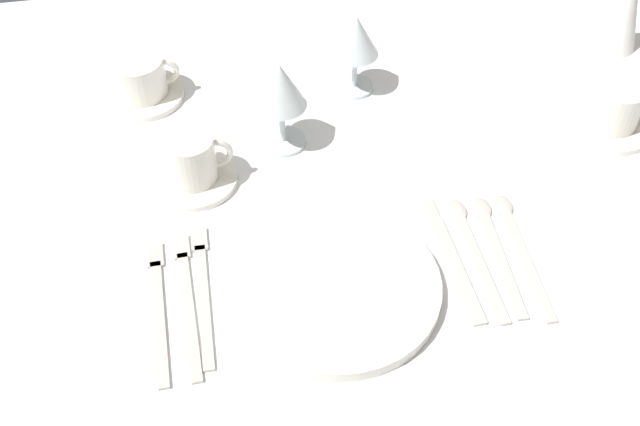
{
  "coord_description": "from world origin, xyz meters",
  "views": [
    {
      "loc": [
        -0.16,
        -0.8,
        1.52
      ],
      "look_at": [
        -0.03,
        -0.11,
        0.76
      ],
      "focal_mm": 42.7,
      "sensor_mm": 36.0,
      "label": 1
    }
  ],
  "objects_px": {
    "spoon_dessert": "(493,240)",
    "coffee_cup_left": "(192,158)",
    "spoon_tea": "(517,239)",
    "coffee_cup_far": "(139,76)",
    "fork_salad": "(158,304)",
    "fork_inner": "(187,297)",
    "wine_glass_left": "(356,39)",
    "coffee_cup_right": "(615,104)",
    "dinner_plate": "(337,287)",
    "dinner_knife": "(453,260)",
    "spoon_soup": "(471,243)",
    "napkin_folded": "(626,4)",
    "fork_outer": "(203,288)",
    "wine_glass_centre": "(281,90)"
  },
  "relations": [
    {
      "from": "dinner_plate",
      "to": "coffee_cup_far",
      "type": "relative_size",
      "value": 2.44
    },
    {
      "from": "wine_glass_centre",
      "to": "coffee_cup_far",
      "type": "bearing_deg",
      "value": 143.99
    },
    {
      "from": "spoon_dessert",
      "to": "coffee_cup_right",
      "type": "xyz_separation_m",
      "value": [
        0.26,
        0.2,
        0.04
      ]
    },
    {
      "from": "coffee_cup_far",
      "to": "wine_glass_centre",
      "type": "distance_m",
      "value": 0.26
    },
    {
      "from": "fork_salad",
      "to": "fork_inner",
      "type": "bearing_deg",
      "value": 7.51
    },
    {
      "from": "fork_outer",
      "to": "spoon_tea",
      "type": "height_order",
      "value": "spoon_tea"
    },
    {
      "from": "spoon_soup",
      "to": "fork_outer",
      "type": "bearing_deg",
      "value": -178.07
    },
    {
      "from": "fork_outer",
      "to": "wine_glass_left",
      "type": "xyz_separation_m",
      "value": [
        0.28,
        0.37,
        0.09
      ]
    },
    {
      "from": "wine_glass_left",
      "to": "napkin_folded",
      "type": "xyz_separation_m",
      "value": [
        0.47,
        0.04,
        -0.01
      ]
    },
    {
      "from": "wine_glass_left",
      "to": "coffee_cup_right",
      "type": "bearing_deg",
      "value": -23.7
    },
    {
      "from": "fork_inner",
      "to": "fork_salad",
      "type": "height_order",
      "value": "same"
    },
    {
      "from": "spoon_soup",
      "to": "coffee_cup_right",
      "type": "height_order",
      "value": "coffee_cup_right"
    },
    {
      "from": "spoon_soup",
      "to": "dinner_plate",
      "type": "bearing_deg",
      "value": -166.6
    },
    {
      "from": "coffee_cup_left",
      "to": "dinner_knife",
      "type": "bearing_deg",
      "value": -33.07
    },
    {
      "from": "fork_salad",
      "to": "wine_glass_left",
      "type": "distance_m",
      "value": 0.52
    },
    {
      "from": "spoon_soup",
      "to": "napkin_folded",
      "type": "bearing_deg",
      "value": 45.7
    },
    {
      "from": "fork_outer",
      "to": "fork_inner",
      "type": "relative_size",
      "value": 0.98
    },
    {
      "from": "fork_inner",
      "to": "spoon_tea",
      "type": "height_order",
      "value": "spoon_tea"
    },
    {
      "from": "spoon_tea",
      "to": "coffee_cup_left",
      "type": "xyz_separation_m",
      "value": [
        -0.42,
        0.19,
        0.04
      ]
    },
    {
      "from": "spoon_soup",
      "to": "spoon_dessert",
      "type": "bearing_deg",
      "value": -0.64
    },
    {
      "from": "dinner_plate",
      "to": "fork_inner",
      "type": "distance_m",
      "value": 0.19
    },
    {
      "from": "dinner_knife",
      "to": "wine_glass_left",
      "type": "distance_m",
      "value": 0.4
    },
    {
      "from": "spoon_soup",
      "to": "spoon_dessert",
      "type": "height_order",
      "value": "same"
    },
    {
      "from": "fork_outer",
      "to": "spoon_dessert",
      "type": "bearing_deg",
      "value": 1.72
    },
    {
      "from": "wine_glass_left",
      "to": "coffee_cup_left",
      "type": "bearing_deg",
      "value": -147.6
    },
    {
      "from": "coffee_cup_right",
      "to": "wine_glass_left",
      "type": "bearing_deg",
      "value": 156.3
    },
    {
      "from": "fork_inner",
      "to": "coffee_cup_right",
      "type": "height_order",
      "value": "coffee_cup_right"
    },
    {
      "from": "dinner_knife",
      "to": "spoon_dessert",
      "type": "relative_size",
      "value": 1.04
    },
    {
      "from": "spoon_tea",
      "to": "wine_glass_centre",
      "type": "xyz_separation_m",
      "value": [
        -0.28,
        0.25,
        0.1
      ]
    },
    {
      "from": "napkin_folded",
      "to": "dinner_plate",
      "type": "bearing_deg",
      "value": -142.66
    },
    {
      "from": "coffee_cup_left",
      "to": "coffee_cup_far",
      "type": "xyz_separation_m",
      "value": [
        -0.07,
        0.21,
        -0.0
      ]
    },
    {
      "from": "spoon_tea",
      "to": "coffee_cup_far",
      "type": "bearing_deg",
      "value": 140.58
    },
    {
      "from": "fork_outer",
      "to": "dinner_knife",
      "type": "bearing_deg",
      "value": -2.24
    },
    {
      "from": "spoon_dessert",
      "to": "wine_glass_left",
      "type": "distance_m",
      "value": 0.39
    },
    {
      "from": "coffee_cup_left",
      "to": "coffee_cup_right",
      "type": "bearing_deg",
      "value": 0.85
    },
    {
      "from": "fork_salad",
      "to": "dinner_knife",
      "type": "height_order",
      "value": "same"
    },
    {
      "from": "fork_outer",
      "to": "spoon_tea",
      "type": "relative_size",
      "value": 1.02
    },
    {
      "from": "dinner_knife",
      "to": "coffee_cup_right",
      "type": "distance_m",
      "value": 0.39
    },
    {
      "from": "dinner_knife",
      "to": "coffee_cup_right",
      "type": "relative_size",
      "value": 2.04
    },
    {
      "from": "fork_outer",
      "to": "coffee_cup_far",
      "type": "relative_size",
      "value": 2.07
    },
    {
      "from": "spoon_dessert",
      "to": "coffee_cup_left",
      "type": "relative_size",
      "value": 2.18
    },
    {
      "from": "dinner_plate",
      "to": "spoon_soup",
      "type": "xyz_separation_m",
      "value": [
        0.19,
        0.05,
        -0.01
      ]
    },
    {
      "from": "spoon_soup",
      "to": "wine_glass_left",
      "type": "xyz_separation_m",
      "value": [
        -0.08,
        0.36,
        0.09
      ]
    },
    {
      "from": "spoon_soup",
      "to": "wine_glass_centre",
      "type": "xyz_separation_m",
      "value": [
        -0.22,
        0.25,
        0.1
      ]
    },
    {
      "from": "wine_glass_centre",
      "to": "spoon_dessert",
      "type": "bearing_deg",
      "value": -44.55
    },
    {
      "from": "spoon_soup",
      "to": "fork_salad",
      "type": "bearing_deg",
      "value": -176.13
    },
    {
      "from": "spoon_soup",
      "to": "napkin_folded",
      "type": "height_order",
      "value": "napkin_folded"
    },
    {
      "from": "fork_inner",
      "to": "coffee_cup_far",
      "type": "distance_m",
      "value": 0.43
    },
    {
      "from": "fork_salad",
      "to": "coffee_cup_far",
      "type": "bearing_deg",
      "value": 91.26
    },
    {
      "from": "dinner_plate",
      "to": "fork_inner",
      "type": "bearing_deg",
      "value": 173.18
    }
  ]
}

